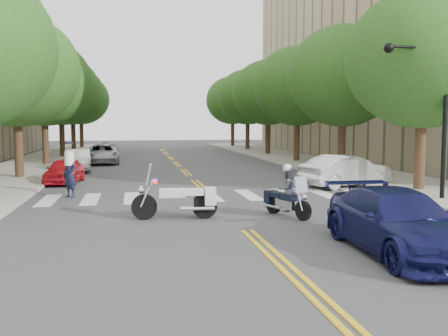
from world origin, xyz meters
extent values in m
plane|color=#38383A|center=(0.00, 0.00, 0.00)|extent=(140.00, 140.00, 0.00)
cube|color=#9E9991|center=(-9.50, 22.00, 0.07)|extent=(5.00, 60.00, 0.15)
cube|color=#9E9991|center=(9.50, 22.00, 0.07)|extent=(5.00, 60.00, 0.15)
cylinder|color=#382316|center=(-8.80, 14.00, 1.66)|extent=(0.44, 0.44, 3.32)
ellipsoid|color=#1C5117|center=(-8.80, 14.00, 5.56)|extent=(6.40, 6.40, 5.76)
cylinder|color=#382316|center=(-8.80, 22.00, 1.66)|extent=(0.44, 0.44, 3.32)
ellipsoid|color=#1C5117|center=(-8.80, 22.00, 5.56)|extent=(6.40, 6.40, 5.76)
cylinder|color=#382316|center=(-8.80, 30.00, 1.66)|extent=(0.44, 0.44, 3.32)
ellipsoid|color=#1C5117|center=(-8.80, 30.00, 5.56)|extent=(6.40, 6.40, 5.76)
cylinder|color=#382316|center=(-8.80, 38.00, 1.66)|extent=(0.44, 0.44, 3.32)
ellipsoid|color=#1C5117|center=(-8.80, 38.00, 5.56)|extent=(6.40, 6.40, 5.76)
cylinder|color=#382316|center=(-8.80, 46.00, 1.66)|extent=(0.44, 0.44, 3.32)
ellipsoid|color=#1C5117|center=(-8.80, 46.00, 5.56)|extent=(6.40, 6.40, 5.76)
cylinder|color=#382316|center=(8.80, 6.00, 1.66)|extent=(0.44, 0.44, 3.32)
ellipsoid|color=#1C5117|center=(8.80, 6.00, 5.56)|extent=(6.40, 6.40, 5.76)
cylinder|color=#382316|center=(8.80, 14.00, 1.66)|extent=(0.44, 0.44, 3.32)
ellipsoid|color=#1C5117|center=(8.80, 14.00, 5.56)|extent=(6.40, 6.40, 5.76)
cylinder|color=#382316|center=(8.80, 22.00, 1.66)|extent=(0.44, 0.44, 3.32)
ellipsoid|color=#1C5117|center=(8.80, 22.00, 5.56)|extent=(6.40, 6.40, 5.76)
cylinder|color=#382316|center=(8.80, 30.00, 1.66)|extent=(0.44, 0.44, 3.32)
ellipsoid|color=#1C5117|center=(8.80, 30.00, 5.56)|extent=(6.40, 6.40, 5.76)
cylinder|color=#382316|center=(8.80, 38.00, 1.66)|extent=(0.44, 0.44, 3.32)
ellipsoid|color=#1C5117|center=(8.80, 38.00, 5.56)|extent=(6.40, 6.40, 5.76)
cylinder|color=#382316|center=(8.80, 46.00, 1.66)|extent=(0.44, 0.44, 3.32)
ellipsoid|color=#1C5117|center=(8.80, 46.00, 5.56)|extent=(6.40, 6.40, 5.76)
cylinder|color=black|center=(8.20, 3.50, 3.00)|extent=(0.16, 0.16, 6.00)
cylinder|color=black|center=(7.00, 3.50, 5.60)|extent=(2.40, 0.10, 0.10)
sphere|color=black|center=(5.90, 3.50, 5.55)|extent=(0.36, 0.36, 0.36)
cylinder|color=black|center=(1.96, 1.04, 0.30)|extent=(0.35, 0.61, 0.61)
cylinder|color=black|center=(1.42, 2.37, 0.30)|extent=(0.38, 0.63, 0.61)
cube|color=silver|center=(1.67, 1.75, 0.40)|extent=(0.57, 0.86, 0.29)
cube|color=black|center=(1.71, 1.66, 0.63)|extent=(0.54, 0.70, 0.20)
cube|color=black|center=(1.52, 2.12, 0.65)|extent=(0.52, 0.59, 0.14)
cube|color=black|center=(1.37, 2.49, 0.54)|extent=(0.47, 0.40, 0.40)
cube|color=#8C99A5|center=(1.92, 1.15, 1.08)|extent=(0.47, 0.30, 0.49)
cube|color=red|center=(1.96, 1.33, 0.91)|extent=(0.12, 0.12, 0.07)
cube|color=#0C26E5|center=(1.76, 1.25, 0.91)|extent=(0.12, 0.12, 0.07)
imported|color=#474C56|center=(1.67, 1.75, 0.87)|extent=(0.84, 0.75, 1.41)
sphere|color=silver|center=(1.67, 1.75, 1.52)|extent=(0.27, 0.27, 0.27)
cylinder|color=black|center=(-2.72, 2.07, 0.39)|extent=(0.79, 0.21, 0.78)
cylinder|color=black|center=(-0.89, 1.96, 0.39)|extent=(0.79, 0.25, 0.78)
cube|color=silver|center=(-1.75, 2.02, 0.51)|extent=(1.05, 0.43, 0.37)
cube|color=silver|center=(-1.86, 2.02, 0.80)|extent=(0.82, 0.46, 0.25)
cube|color=silver|center=(-1.24, 1.98, 0.82)|extent=(0.66, 0.49, 0.18)
cube|color=silver|center=(-0.72, 1.95, 0.69)|extent=(0.37, 0.52, 0.51)
cube|color=#8C99A5|center=(-2.57, 2.07, 1.37)|extent=(0.21, 0.58, 0.63)
cube|color=red|center=(-2.39, 1.92, 1.17)|extent=(0.12, 0.12, 0.09)
cube|color=#0C26E5|center=(-2.37, 2.19, 1.17)|extent=(0.12, 0.12, 0.09)
imported|color=black|center=(-5.48, 7.15, 0.88)|extent=(0.76, 0.74, 1.75)
imported|color=silver|center=(6.50, 8.17, 0.74)|extent=(4.74, 3.01, 1.47)
imported|color=#101345|center=(2.82, -2.86, 0.71)|extent=(2.11, 4.95, 1.42)
imported|color=red|center=(-6.30, 11.89, 0.61)|extent=(1.80, 3.71, 1.22)
imported|color=#BABABA|center=(-6.30, 18.00, 0.66)|extent=(1.81, 4.14, 1.32)
imported|color=#ABADB3|center=(-5.20, 23.50, 0.69)|extent=(2.58, 5.07, 1.37)
imported|color=black|center=(-5.20, 24.72, 0.62)|extent=(1.90, 4.33, 1.24)
imported|color=#A6A5AB|center=(-5.20, 34.00, 0.64)|extent=(1.62, 3.80, 1.28)
camera|label=1|loc=(-3.02, -13.02, 2.94)|focal=40.00mm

